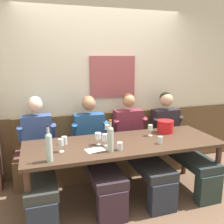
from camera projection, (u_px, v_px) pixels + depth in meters
ground_plane at (126, 202)px, 3.13m from camera, size 6.80×6.80×0.02m
room_wall_back at (102, 83)px, 3.84m from camera, size 6.80×0.12×2.80m
wood_wainscot_panel at (104, 141)px, 3.99m from camera, size 6.80×0.03×0.93m
wall_bench at (107, 156)px, 3.84m from camera, size 2.73×0.42×0.94m
dining_table at (124, 148)px, 3.08m from camera, size 2.43×0.86×0.76m
person_center_right_seat at (39, 154)px, 3.10m from camera, size 0.51×1.31×1.28m
person_left_seat at (96, 149)px, 3.31m from camera, size 0.54×1.31×1.25m
person_center_left_seat at (138, 144)px, 3.50m from camera, size 0.54×1.30×1.26m
person_right_seat at (177, 138)px, 3.70m from camera, size 0.52×1.31×1.25m
ice_bucket at (165, 126)px, 3.45m from camera, size 0.22×0.22×0.17m
wine_bottle_green_tall at (110, 138)px, 2.74m from camera, size 0.07×0.07×0.36m
wine_bottle_clear_water at (49, 146)px, 2.47m from camera, size 0.07×0.07×0.39m
wine_glass_center_rear at (105, 138)px, 2.92m from camera, size 0.07×0.07×0.15m
wine_glass_right_end at (61, 143)px, 2.74m from camera, size 0.07×0.07×0.15m
wine_glass_mid_right at (107, 128)px, 3.32m from camera, size 0.07×0.07×0.15m
wine_glass_by_bottle at (98, 136)px, 2.96m from camera, size 0.08×0.08×0.15m
wine_glass_center_front at (150, 128)px, 3.30m from camera, size 0.06×0.06×0.15m
wine_glass_mid_left at (168, 123)px, 3.60m from camera, size 0.08×0.08×0.13m
water_tumbler_center at (64, 140)px, 2.99m from camera, size 0.07×0.07×0.10m
water_tumbler_right at (120, 146)px, 2.81m from camera, size 0.07×0.07×0.09m
water_tumbler_left at (160, 140)px, 3.01m from camera, size 0.06×0.06×0.09m
tasting_sheet_left_guest at (95, 150)px, 2.81m from camera, size 0.23×0.19×0.00m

